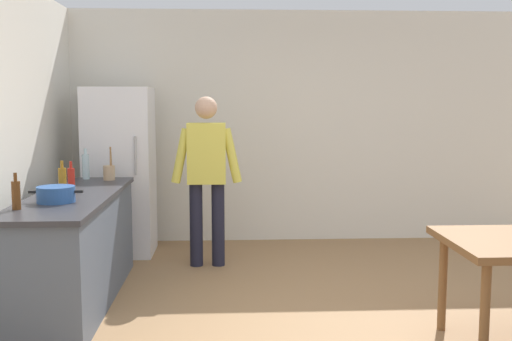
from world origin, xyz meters
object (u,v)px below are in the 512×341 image
object	(u,v)px
refrigerator	(120,171)
bottle_water_clear	(86,166)
bottle_sauce_red	(71,178)
person	(207,169)
bottle_oil_amber	(62,181)
utensil_jar	(109,172)
cooking_pot	(56,194)
bottle_beer_brown	(16,195)

from	to	relation	value
refrigerator	bottle_water_clear	size ratio (longest dim) A/B	6.00
bottle_sauce_red	bottle_water_clear	bearing A→B (deg)	92.38
person	bottle_sauce_red	world-z (taller)	person
person	bottle_oil_amber	world-z (taller)	person
utensil_jar	bottle_oil_amber	bearing A→B (deg)	-102.20
refrigerator	utensil_jar	world-z (taller)	refrigerator
refrigerator	cooking_pot	bearing A→B (deg)	-93.80
person	bottle_sauce_red	size ratio (longest dim) A/B	7.08
person	bottle_water_clear	xyz separation A→B (m)	(-1.17, -0.08, 0.05)
bottle_oil_amber	utensil_jar	bearing A→B (deg)	77.80
bottle_oil_amber	bottle_beer_brown	world-z (taller)	bottle_oil_amber
bottle_sauce_red	bottle_beer_brown	xyz separation A→B (m)	(-0.13, -0.98, 0.01)
bottle_water_clear	person	bearing A→B (deg)	4.11
cooking_pot	bottle_beer_brown	bearing A→B (deg)	-122.64
refrigerator	utensil_jar	size ratio (longest dim) A/B	5.62
cooking_pot	bottle_beer_brown	xyz separation A→B (m)	(-0.19, -0.30, 0.05)
refrigerator	person	bearing A→B (deg)	-30.23
person	utensil_jar	bearing A→B (deg)	-169.76
cooking_pot	bottle_water_clear	xyz separation A→B (m)	(-0.09, 1.34, 0.07)
bottle_oil_amber	refrigerator	bearing A→B (deg)	83.94
bottle_oil_amber	person	bearing A→B (deg)	43.81
cooking_pot	bottle_oil_amber	xyz separation A→B (m)	(-0.04, 0.34, 0.06)
person	bottle_oil_amber	size ratio (longest dim) A/B	6.07
cooking_pot	bottle_oil_amber	size ratio (longest dim) A/B	1.43
refrigerator	utensil_jar	xyz separation A→B (m)	(0.02, -0.72, 0.08)
utensil_jar	bottle_beer_brown	size ratio (longest dim) A/B	1.23
bottle_sauce_red	bottle_oil_amber	distance (m)	0.34
bottle_sauce_red	bottle_beer_brown	distance (m)	0.98
cooking_pot	bottle_oil_amber	bearing A→B (deg)	96.97
utensil_jar	bottle_sauce_red	world-z (taller)	utensil_jar
bottle_beer_brown	bottle_water_clear	bearing A→B (deg)	86.35
refrigerator	person	xyz separation A→B (m)	(0.95, -0.55, 0.08)
refrigerator	utensil_jar	distance (m)	0.73
utensil_jar	bottle_oil_amber	xyz separation A→B (m)	(-0.20, -0.91, 0.04)
utensil_jar	bottle_water_clear	xyz separation A→B (m)	(-0.24, 0.08, 0.05)
person	bottle_beer_brown	distance (m)	2.14
bottle_beer_brown	cooking_pot	bearing A→B (deg)	57.36
bottle_sauce_red	cooking_pot	bearing A→B (deg)	-85.11
person	bottle_sauce_red	xyz separation A→B (m)	(-1.14, -0.74, 0.02)
refrigerator	bottle_water_clear	bearing A→B (deg)	-108.78
bottle_beer_brown	person	bearing A→B (deg)	53.50
refrigerator	utensil_jar	bearing A→B (deg)	-88.13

